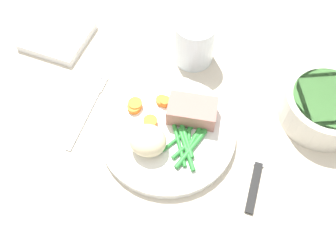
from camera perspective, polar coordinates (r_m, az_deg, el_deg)
dining_table at (r=65.22cm, az=-2.84°, el=-1.03°), size 120.00×90.00×2.00cm
dinner_plate at (r=63.21cm, az=-0.00°, el=-0.82°), size 23.76×23.76×1.60cm
meat_portion at (r=62.51cm, az=3.84°, el=2.40°), size 8.98×6.11×3.45cm
mashed_potatoes at (r=59.05cm, az=-3.23°, el=-2.31°), size 6.28×5.73×4.36cm
carrot_slices at (r=64.28cm, az=-3.44°, el=2.95°), size 7.07×7.01×1.25cm
green_beans at (r=60.80cm, az=3.13°, el=-2.79°), size 6.68×10.49×0.89cm
fork at (r=67.62cm, az=-12.66°, el=2.22°), size 1.44×16.60×0.40cm
knife at (r=63.32cm, az=14.30°, el=-5.18°), size 1.70×20.50×0.64cm
water_glass at (r=71.24cm, az=4.19°, el=12.83°), size 7.80×7.80×8.98cm
salad_bowl at (r=68.59cm, az=23.60°, el=2.93°), size 14.80×14.80×5.98cm
napkin at (r=80.14cm, az=-17.11°, el=13.44°), size 13.05×12.40×1.57cm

